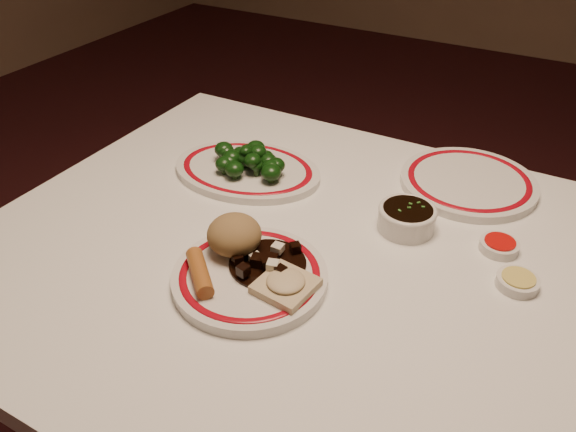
{
  "coord_description": "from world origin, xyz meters",
  "views": [
    {
      "loc": [
        0.27,
        -0.65,
        1.33
      ],
      "look_at": [
        -0.09,
        0.01,
        0.8
      ],
      "focal_mm": 35.0,
      "sensor_mm": 36.0,
      "label": 1
    }
  ],
  "objects_px": {
    "main_plate": "(250,277)",
    "fried_wonton": "(286,284)",
    "stirfry_heap": "(265,261)",
    "broccoli_plate": "(247,170)",
    "broccoli_pile": "(249,158)",
    "spring_roll": "(200,272)",
    "soy_bowl": "(407,219)",
    "rice_mound": "(234,235)",
    "dining_table": "(332,301)"
  },
  "relations": [
    {
      "from": "main_plate",
      "to": "fried_wonton",
      "type": "xyz_separation_m",
      "value": [
        0.07,
        -0.0,
        0.02
      ]
    },
    {
      "from": "fried_wonton",
      "to": "stirfry_heap",
      "type": "height_order",
      "value": "stirfry_heap"
    },
    {
      "from": "broccoli_plate",
      "to": "broccoli_pile",
      "type": "height_order",
      "value": "broccoli_pile"
    },
    {
      "from": "fried_wonton",
      "to": "broccoli_pile",
      "type": "height_order",
      "value": "broccoli_pile"
    },
    {
      "from": "spring_roll",
      "to": "fried_wonton",
      "type": "bearing_deg",
      "value": -27.48
    },
    {
      "from": "fried_wonton",
      "to": "soy_bowl",
      "type": "height_order",
      "value": "same"
    },
    {
      "from": "main_plate",
      "to": "broccoli_pile",
      "type": "xyz_separation_m",
      "value": [
        -0.17,
        0.27,
        0.03
      ]
    },
    {
      "from": "rice_mound",
      "to": "broccoli_plate",
      "type": "bearing_deg",
      "value": 118.46
    },
    {
      "from": "rice_mound",
      "to": "stirfry_heap",
      "type": "bearing_deg",
      "value": -7.15
    },
    {
      "from": "dining_table",
      "to": "main_plate",
      "type": "bearing_deg",
      "value": -129.69
    },
    {
      "from": "fried_wonton",
      "to": "spring_roll",
      "type": "bearing_deg",
      "value": -160.63
    },
    {
      "from": "fried_wonton",
      "to": "broccoli_pile",
      "type": "distance_m",
      "value": 0.36
    },
    {
      "from": "dining_table",
      "to": "fried_wonton",
      "type": "xyz_separation_m",
      "value": [
        -0.03,
        -0.12,
        0.12
      ]
    },
    {
      "from": "broccoli_plate",
      "to": "stirfry_heap",
      "type": "bearing_deg",
      "value": -52.36
    },
    {
      "from": "broccoli_pile",
      "to": "rice_mound",
      "type": "bearing_deg",
      "value": -62.69
    },
    {
      "from": "broccoli_pile",
      "to": "spring_roll",
      "type": "bearing_deg",
      "value": -70.31
    },
    {
      "from": "main_plate",
      "to": "broccoli_pile",
      "type": "distance_m",
      "value": 0.32
    },
    {
      "from": "dining_table",
      "to": "spring_roll",
      "type": "distance_m",
      "value": 0.25
    },
    {
      "from": "main_plate",
      "to": "fried_wonton",
      "type": "relative_size",
      "value": 2.8
    },
    {
      "from": "spring_roll",
      "to": "stirfry_heap",
      "type": "distance_m",
      "value": 0.1
    },
    {
      "from": "fried_wonton",
      "to": "soy_bowl",
      "type": "xyz_separation_m",
      "value": [
        0.1,
        0.25,
        -0.01
      ]
    },
    {
      "from": "stirfry_heap",
      "to": "main_plate",
      "type": "bearing_deg",
      "value": -109.97
    },
    {
      "from": "fried_wonton",
      "to": "broccoli_plate",
      "type": "xyz_separation_m",
      "value": [
        -0.24,
        0.28,
        -0.02
      ]
    },
    {
      "from": "main_plate",
      "to": "broccoli_pile",
      "type": "height_order",
      "value": "broccoli_pile"
    },
    {
      "from": "main_plate",
      "to": "spring_roll",
      "type": "relative_size",
      "value": 2.58
    },
    {
      "from": "dining_table",
      "to": "fried_wonton",
      "type": "bearing_deg",
      "value": -102.92
    },
    {
      "from": "stirfry_heap",
      "to": "soy_bowl",
      "type": "distance_m",
      "value": 0.27
    },
    {
      "from": "stirfry_heap",
      "to": "broccoli_plate",
      "type": "bearing_deg",
      "value": 127.64
    },
    {
      "from": "rice_mound",
      "to": "spring_roll",
      "type": "xyz_separation_m",
      "value": [
        -0.01,
        -0.08,
        -0.02
      ]
    },
    {
      "from": "main_plate",
      "to": "broccoli_pile",
      "type": "bearing_deg",
      "value": 122.26
    },
    {
      "from": "stirfry_heap",
      "to": "rice_mound",
      "type": "bearing_deg",
      "value": 172.85
    },
    {
      "from": "dining_table",
      "to": "broccoli_plate",
      "type": "height_order",
      "value": "broccoli_plate"
    },
    {
      "from": "spring_roll",
      "to": "soy_bowl",
      "type": "xyz_separation_m",
      "value": [
        0.22,
        0.3,
        -0.01
      ]
    },
    {
      "from": "dining_table",
      "to": "broccoli_plate",
      "type": "relative_size",
      "value": 3.69
    },
    {
      "from": "spring_roll",
      "to": "stirfry_heap",
      "type": "height_order",
      "value": "same"
    },
    {
      "from": "dining_table",
      "to": "main_plate",
      "type": "xyz_separation_m",
      "value": [
        -0.09,
        -0.11,
        0.1
      ]
    },
    {
      "from": "dining_table",
      "to": "rice_mound",
      "type": "relative_size",
      "value": 13.83
    },
    {
      "from": "dining_table",
      "to": "rice_mound",
      "type": "height_order",
      "value": "rice_mound"
    },
    {
      "from": "stirfry_heap",
      "to": "spring_roll",
      "type": "bearing_deg",
      "value": -131.63
    },
    {
      "from": "fried_wonton",
      "to": "broccoli_pile",
      "type": "relative_size",
      "value": 0.54
    },
    {
      "from": "stirfry_heap",
      "to": "soy_bowl",
      "type": "height_order",
      "value": "stirfry_heap"
    },
    {
      "from": "broccoli_pile",
      "to": "dining_table",
      "type": "bearing_deg",
      "value": -31.41
    },
    {
      "from": "fried_wonton",
      "to": "stirfry_heap",
      "type": "distance_m",
      "value": 0.06
    },
    {
      "from": "fried_wonton",
      "to": "soy_bowl",
      "type": "bearing_deg",
      "value": 69.11
    },
    {
      "from": "broccoli_pile",
      "to": "main_plate",
      "type": "bearing_deg",
      "value": -57.74
    },
    {
      "from": "main_plate",
      "to": "spring_roll",
      "type": "xyz_separation_m",
      "value": [
        -0.06,
        -0.05,
        0.02
      ]
    },
    {
      "from": "broccoli_pile",
      "to": "soy_bowl",
      "type": "xyz_separation_m",
      "value": [
        0.33,
        -0.02,
        -0.02
      ]
    },
    {
      "from": "rice_mound",
      "to": "soy_bowl",
      "type": "bearing_deg",
      "value": 45.19
    },
    {
      "from": "rice_mound",
      "to": "broccoli_pile",
      "type": "relative_size",
      "value": 0.53
    },
    {
      "from": "rice_mound",
      "to": "spring_roll",
      "type": "height_order",
      "value": "rice_mound"
    }
  ]
}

